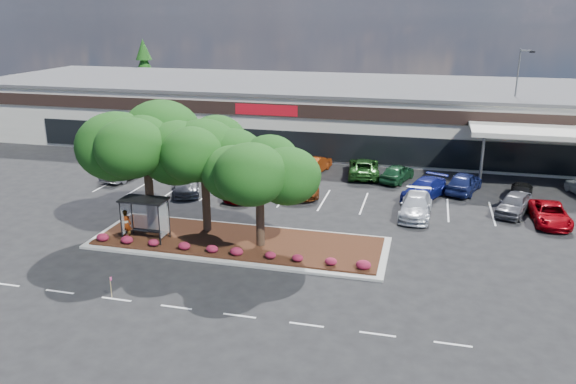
% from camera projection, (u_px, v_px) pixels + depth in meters
% --- Properties ---
extents(ground, '(160.00, 160.00, 0.00)m').
position_uv_depth(ground, '(250.00, 276.00, 30.03)').
color(ground, black).
rests_on(ground, ground).
extents(retail_store, '(80.40, 25.20, 6.25)m').
position_uv_depth(retail_store, '(347.00, 112.00, 60.31)').
color(retail_store, beige).
rests_on(retail_store, ground).
extents(landscape_island, '(18.00, 6.00, 0.26)m').
position_uv_depth(landscape_island, '(239.00, 242.00, 34.14)').
color(landscape_island, '#A5A5A0').
rests_on(landscape_island, ground).
extents(lane_markings, '(33.12, 20.06, 0.01)m').
position_uv_depth(lane_markings, '(293.00, 212.00, 39.67)').
color(lane_markings, silver).
rests_on(lane_markings, ground).
extents(shrub_row, '(17.00, 0.80, 0.50)m').
position_uv_depth(shrub_row, '(226.00, 250.00, 32.09)').
color(shrub_row, maroon).
rests_on(shrub_row, landscape_island).
extents(bus_shelter, '(2.75, 1.55, 2.59)m').
position_uv_depth(bus_shelter, '(145.00, 207.00, 33.78)').
color(bus_shelter, black).
rests_on(bus_shelter, landscape_island).
extents(island_tree_west, '(7.20, 7.20, 7.89)m').
position_uv_depth(island_tree_west, '(148.00, 169.00, 34.74)').
color(island_tree_west, '#0F3810').
rests_on(island_tree_west, landscape_island).
extents(island_tree_mid, '(6.60, 6.60, 7.32)m').
position_uv_depth(island_tree_mid, '(205.00, 174.00, 34.66)').
color(island_tree_mid, '#0F3810').
rests_on(island_tree_mid, landscape_island).
extents(island_tree_east, '(5.80, 5.80, 6.50)m').
position_uv_depth(island_tree_east, '(260.00, 193.00, 32.47)').
color(island_tree_east, '#0F3810').
rests_on(island_tree_east, landscape_island).
extents(conifer_north_west, '(4.40, 4.40, 10.00)m').
position_uv_depth(conifer_north_west, '(145.00, 75.00, 77.90)').
color(conifer_north_west, '#0F3810').
rests_on(conifer_north_west, ground).
extents(person_waiting, '(0.76, 0.60, 1.84)m').
position_uv_depth(person_waiting, '(126.00, 224.00, 34.13)').
color(person_waiting, '#594C47').
rests_on(person_waiting, landscape_island).
extents(light_pole, '(1.42, 0.72, 10.37)m').
position_uv_depth(light_pole, '(514.00, 114.00, 50.70)').
color(light_pole, '#A5A5A0').
rests_on(light_pole, ground).
extents(survey_stake, '(0.07, 0.14, 1.11)m').
position_uv_depth(survey_stake, '(111.00, 284.00, 27.61)').
color(survey_stake, tan).
rests_on(survey_stake, ground).
extents(car_0, '(2.54, 5.31, 1.68)m').
position_uv_depth(car_0, '(127.00, 169.00, 47.38)').
color(car_0, '#4F5056').
rests_on(car_0, ground).
extents(car_1, '(3.68, 5.19, 1.40)m').
position_uv_depth(car_1, '(187.00, 184.00, 43.77)').
color(car_1, '#4F5055').
rests_on(car_1, ground).
extents(car_2, '(3.18, 5.21, 1.35)m').
position_uv_depth(car_2, '(247.00, 189.00, 42.49)').
color(car_2, '#860108').
rests_on(car_2, ground).
extents(car_3, '(2.47, 4.82, 1.51)m').
position_uv_depth(car_3, '(290.00, 184.00, 43.43)').
color(car_3, maroon).
rests_on(car_3, ground).
extents(car_4, '(4.54, 6.63, 1.68)m').
position_uv_depth(car_4, '(298.00, 183.00, 43.53)').
color(car_4, '#662C0F').
rests_on(car_4, ground).
extents(car_5, '(3.84, 5.48, 1.47)m').
position_uv_depth(car_5, '(424.00, 189.00, 42.30)').
color(car_5, navy).
rests_on(car_5, ground).
extents(car_6, '(2.29, 5.18, 1.48)m').
position_uv_depth(car_6, '(416.00, 206.00, 38.63)').
color(car_6, silver).
rests_on(car_6, ground).
extents(car_7, '(3.25, 4.74, 1.50)m').
position_uv_depth(car_7, '(514.00, 204.00, 39.06)').
color(car_7, '#55565C').
rests_on(car_7, ground).
extents(car_8, '(2.34, 4.85, 1.33)m').
position_uv_depth(car_8, '(550.00, 214.00, 37.34)').
color(car_8, '#9C030C').
rests_on(car_8, ground).
extents(car_9, '(2.72, 4.99, 1.37)m').
position_uv_depth(car_9, '(176.00, 153.00, 53.18)').
color(car_9, maroon).
rests_on(car_9, ground).
extents(car_10, '(3.30, 5.97, 1.58)m').
position_uv_depth(car_10, '(205.00, 160.00, 50.22)').
color(car_10, silver).
rests_on(car_10, ground).
extents(car_11, '(2.98, 4.28, 1.35)m').
position_uv_depth(car_11, '(250.00, 158.00, 51.51)').
color(car_11, '#A3A6B0').
rests_on(car_11, ground).
extents(car_12, '(2.39, 4.75, 1.49)m').
position_uv_depth(car_12, '(315.00, 164.00, 49.10)').
color(car_12, maroon).
rests_on(car_12, ground).
extents(car_13, '(3.18, 5.76, 1.53)m').
position_uv_depth(car_13, '(364.00, 167.00, 48.03)').
color(car_13, '#1F501A').
rests_on(car_13, ground).
extents(car_14, '(2.98, 4.64, 1.47)m').
position_uv_depth(car_14, '(397.00, 173.00, 46.54)').
color(car_14, '#174426').
rests_on(car_14, ground).
extents(car_15, '(3.28, 5.18, 1.64)m').
position_uv_depth(car_15, '(464.00, 182.00, 43.68)').
color(car_15, navy).
rests_on(car_15, ground).
extents(car_16, '(2.25, 4.13, 1.33)m').
position_uv_depth(car_16, '(521.00, 190.00, 42.31)').
color(car_16, black).
rests_on(car_16, ground).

